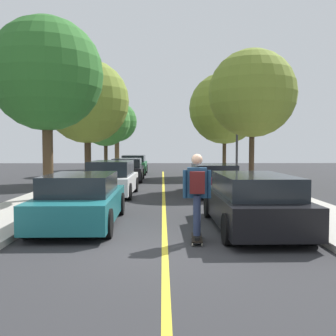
{
  "coord_description": "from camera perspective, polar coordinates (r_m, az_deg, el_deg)",
  "views": [
    {
      "loc": [
        -0.04,
        -7.58,
        1.97
      ],
      "look_at": [
        0.2,
        9.72,
        1.03
      ],
      "focal_mm": 41.89,
      "sensor_mm": 36.0,
      "label": 1
    }
  ],
  "objects": [
    {
      "name": "skateboard",
      "position": [
        8.25,
        4.2,
        -10.09
      ],
      "size": [
        0.27,
        0.85,
        0.1
      ],
      "color": "black",
      "rests_on": "ground"
    },
    {
      "name": "parked_car_right_nearest",
      "position": [
        9.57,
        12.16,
        -4.81
      ],
      "size": [
        1.93,
        4.49,
        1.32
      ],
      "color": "black",
      "rests_on": "ground"
    },
    {
      "name": "street_tree_right_near",
      "position": [
        26.55,
        8.24,
        8.57
      ],
      "size": [
        4.72,
        4.72,
        6.75
      ],
      "color": "#3D2D1E",
      "rests_on": "sidewalk_right"
    },
    {
      "name": "parked_car_left_far",
      "position": [
        22.78,
        -5.97,
        -0.28
      ],
      "size": [
        1.94,
        4.39,
        1.3
      ],
      "color": "black",
      "rests_on": "ground"
    },
    {
      "name": "parked_car_right_near",
      "position": [
        16.49,
        6.65,
        -1.64
      ],
      "size": [
        2.03,
        4.51,
        1.24
      ],
      "color": "maroon",
      "rests_on": "ground"
    },
    {
      "name": "parked_car_left_farthest",
      "position": [
        28.32,
        -4.96,
        0.48
      ],
      "size": [
        1.83,
        4.05,
        1.37
      ],
      "color": "#1E5B33",
      "rests_on": "ground"
    },
    {
      "name": "parked_car_left_near",
      "position": [
        15.94,
        -8.2,
        -1.56
      ],
      "size": [
        1.95,
        4.14,
        1.41
      ],
      "color": "white",
      "rests_on": "ground"
    },
    {
      "name": "streetlamp",
      "position": [
        20.86,
        10.03,
        7.51
      ],
      "size": [
        0.36,
        0.24,
        6.09
      ],
      "color": "#38383D",
      "rests_on": "sidewalk_right"
    },
    {
      "name": "center_line",
      "position": [
        11.75,
        -0.58,
        -6.54
      ],
      "size": [
        0.12,
        39.2,
        0.01
      ],
      "primitive_type": "cube",
      "color": "gold",
      "rests_on": "ground"
    },
    {
      "name": "parked_car_left_nearest",
      "position": [
        10.11,
        -12.54,
        -4.57
      ],
      "size": [
        1.93,
        4.33,
        1.29
      ],
      "color": "#196066",
      "rests_on": "ground"
    },
    {
      "name": "street_tree_left_near",
      "position": [
        21.75,
        -11.67,
        9.43
      ],
      "size": [
        4.49,
        4.49,
        6.51
      ],
      "color": "#3D2D1E",
      "rests_on": "sidewalk_left"
    },
    {
      "name": "street_tree_right_nearest",
      "position": [
        18.71,
        12.16,
        10.55
      ],
      "size": [
        4.04,
        4.04,
        6.31
      ],
      "color": "#3D2D1E",
      "rests_on": "sidewalk_right"
    },
    {
      "name": "street_tree_left_far",
      "position": [
        28.3,
        -9.08,
        6.7
      ],
      "size": [
        3.52,
        3.52,
        5.41
      ],
      "color": "#3D2D1E",
      "rests_on": "sidewalk_left"
    },
    {
      "name": "skateboarder",
      "position": [
        8.05,
        4.23,
        -3.26
      ],
      "size": [
        0.58,
        0.7,
        1.72
      ],
      "color": "black",
      "rests_on": "skateboard"
    },
    {
      "name": "street_tree_left_farthest",
      "position": [
        35.1,
        -7.47,
        6.67
      ],
      "size": [
        3.54,
        3.54,
        5.84
      ],
      "color": "#4C3823",
      "rests_on": "sidewalk_left"
    },
    {
      "name": "ground",
      "position": [
        7.83,
        -0.47,
        -11.46
      ],
      "size": [
        80.0,
        80.0,
        0.0
      ],
      "primitive_type": "plane",
      "color": "#2D2D30"
    },
    {
      "name": "street_tree_left_nearest",
      "position": [
        14.65,
        -17.26,
        12.85
      ],
      "size": [
        3.94,
        3.94,
        6.34
      ],
      "color": "#4C3823",
      "rests_on": "sidewalk_left"
    }
  ]
}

